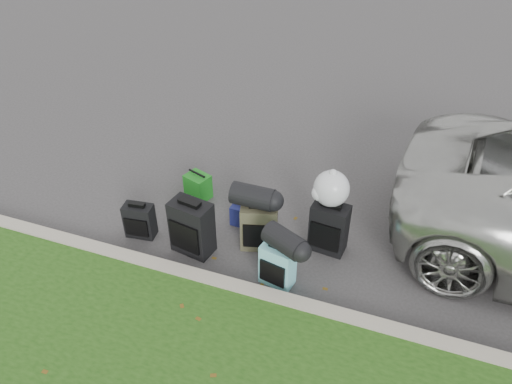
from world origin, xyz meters
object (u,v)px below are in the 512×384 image
(suitcase_large_black_right, at_px, (329,228))
(tote_green, at_px, (198,186))
(suitcase_olive, at_px, (259,226))
(tote_navy, at_px, (242,215))
(suitcase_small_black, at_px, (140,221))
(suitcase_teal, at_px, (278,265))
(suitcase_large_black_left, at_px, (192,227))

(suitcase_large_black_right, relative_size, tote_green, 1.81)
(suitcase_olive, xyz_separation_m, tote_navy, (-0.36, 0.32, -0.16))
(suitcase_small_black, distance_m, tote_navy, 1.31)
(suitcase_teal, height_order, suitcase_large_black_right, suitcase_large_black_right)
(suitcase_teal, bearing_deg, suitcase_large_black_left, -177.54)
(suitcase_small_black, xyz_separation_m, suitcase_large_black_left, (0.75, -0.02, 0.12))
(suitcase_teal, bearing_deg, suitcase_olive, 138.93)
(suitcase_olive, distance_m, tote_green, 1.32)
(suitcase_large_black_right, bearing_deg, tote_navy, -178.64)
(suitcase_large_black_left, xyz_separation_m, tote_navy, (0.38, 0.68, -0.21))
(suitcase_small_black, relative_size, suitcase_large_black_right, 0.70)
(tote_green, bearing_deg, suitcase_large_black_right, 6.95)
(suitcase_olive, bearing_deg, suitcase_large_black_left, -169.73)
(tote_green, bearing_deg, tote_navy, -3.48)
(tote_green, bearing_deg, suitcase_olive, -10.69)
(suitcase_small_black, xyz_separation_m, tote_navy, (1.13, 0.66, -0.09))
(suitcase_olive, height_order, tote_green, suitcase_olive)
(suitcase_large_black_right, relative_size, tote_navy, 2.32)
(suitcase_large_black_left, relative_size, suitcase_olive, 1.16)
(suitcase_olive, height_order, suitcase_large_black_right, suitcase_large_black_right)
(suitcase_small_black, relative_size, suitcase_large_black_left, 0.65)
(suitcase_large_black_right, bearing_deg, suitcase_teal, -112.51)
(tote_navy, bearing_deg, suitcase_olive, -40.10)
(suitcase_olive, bearing_deg, suitcase_teal, -67.44)
(suitcase_large_black_left, height_order, tote_green, suitcase_large_black_left)
(suitcase_large_black_right, height_order, tote_navy, suitcase_large_black_right)
(suitcase_small_black, bearing_deg, tote_navy, 22.80)
(suitcase_large_black_left, relative_size, tote_navy, 2.50)
(tote_navy, bearing_deg, tote_green, 159.94)
(suitcase_large_black_left, bearing_deg, suitcase_small_black, -172.04)
(tote_navy, bearing_deg, suitcase_small_black, -147.53)
(suitcase_olive, distance_m, suitcase_teal, 0.67)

